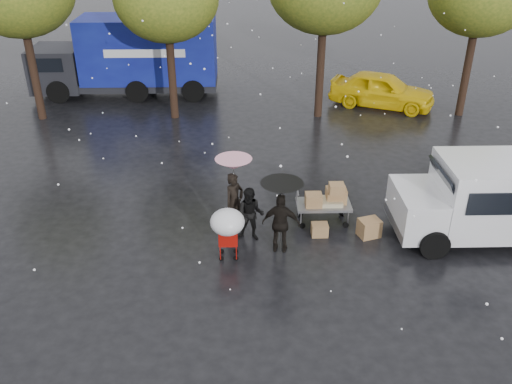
{
  "coord_description": "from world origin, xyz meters",
  "views": [
    {
      "loc": [
        -0.66,
        -11.55,
        7.95
      ],
      "look_at": [
        -0.34,
        1.0,
        1.22
      ],
      "focal_mm": 38.0,
      "sensor_mm": 36.0,
      "label": 1
    }
  ],
  "objects_px": {
    "vendor_cart": "(327,199)",
    "shopping_cart": "(228,224)",
    "blue_truck": "(131,57)",
    "person_black": "(281,223)",
    "yellow_taxi": "(382,90)",
    "person_pink": "(234,202)",
    "white_van": "(496,198)"
  },
  "relations": [
    {
      "from": "person_pink",
      "to": "yellow_taxi",
      "type": "bearing_deg",
      "value": 13.76
    },
    {
      "from": "white_van",
      "to": "yellow_taxi",
      "type": "height_order",
      "value": "white_van"
    },
    {
      "from": "person_pink",
      "to": "yellow_taxi",
      "type": "xyz_separation_m",
      "value": [
        6.32,
        9.95,
        -0.07
      ]
    },
    {
      "from": "vendor_cart",
      "to": "blue_truck",
      "type": "height_order",
      "value": "blue_truck"
    },
    {
      "from": "shopping_cart",
      "to": "yellow_taxi",
      "type": "relative_size",
      "value": 0.33
    },
    {
      "from": "vendor_cart",
      "to": "white_van",
      "type": "bearing_deg",
      "value": -10.78
    },
    {
      "from": "person_black",
      "to": "blue_truck",
      "type": "height_order",
      "value": "blue_truck"
    },
    {
      "from": "person_black",
      "to": "shopping_cart",
      "type": "bearing_deg",
      "value": 27.34
    },
    {
      "from": "shopping_cart",
      "to": "blue_truck",
      "type": "height_order",
      "value": "blue_truck"
    },
    {
      "from": "shopping_cart",
      "to": "white_van",
      "type": "xyz_separation_m",
      "value": [
        6.98,
        0.98,
        0.1
      ]
    },
    {
      "from": "person_pink",
      "to": "blue_truck",
      "type": "xyz_separation_m",
      "value": [
        -4.79,
        12.01,
        0.92
      ]
    },
    {
      "from": "shopping_cart",
      "to": "blue_truck",
      "type": "distance_m",
      "value": 14.31
    },
    {
      "from": "person_pink",
      "to": "blue_truck",
      "type": "height_order",
      "value": "blue_truck"
    },
    {
      "from": "person_black",
      "to": "yellow_taxi",
      "type": "bearing_deg",
      "value": -104.8
    },
    {
      "from": "vendor_cart",
      "to": "blue_truck",
      "type": "distance_m",
      "value": 13.86
    },
    {
      "from": "person_black",
      "to": "blue_truck",
      "type": "relative_size",
      "value": 0.2
    },
    {
      "from": "vendor_cart",
      "to": "shopping_cart",
      "type": "distance_m",
      "value": 3.25
    },
    {
      "from": "vendor_cart",
      "to": "shopping_cart",
      "type": "relative_size",
      "value": 1.04
    },
    {
      "from": "person_pink",
      "to": "vendor_cart",
      "type": "distance_m",
      "value": 2.56
    },
    {
      "from": "person_pink",
      "to": "shopping_cart",
      "type": "height_order",
      "value": "person_pink"
    },
    {
      "from": "person_black",
      "to": "yellow_taxi",
      "type": "distance_m",
      "value": 12.18
    },
    {
      "from": "shopping_cart",
      "to": "person_pink",
      "type": "bearing_deg",
      "value": 84.39
    },
    {
      "from": "person_black",
      "to": "shopping_cart",
      "type": "relative_size",
      "value": 1.11
    },
    {
      "from": "vendor_cart",
      "to": "shopping_cart",
      "type": "bearing_deg",
      "value": -146.3
    },
    {
      "from": "white_van",
      "to": "person_black",
      "type": "bearing_deg",
      "value": -174.27
    },
    {
      "from": "white_van",
      "to": "yellow_taxi",
      "type": "distance_m",
      "value": 10.5
    },
    {
      "from": "vendor_cart",
      "to": "blue_truck",
      "type": "xyz_separation_m",
      "value": [
        -7.33,
        11.72,
        1.03
      ]
    },
    {
      "from": "vendor_cart",
      "to": "white_van",
      "type": "height_order",
      "value": "white_van"
    },
    {
      "from": "person_pink",
      "to": "yellow_taxi",
      "type": "relative_size",
      "value": 0.37
    },
    {
      "from": "person_pink",
      "to": "blue_truck",
      "type": "relative_size",
      "value": 0.2
    },
    {
      "from": "person_black",
      "to": "blue_truck",
      "type": "distance_m",
      "value": 14.43
    },
    {
      "from": "person_black",
      "to": "blue_truck",
      "type": "xyz_separation_m",
      "value": [
        -5.97,
        13.1,
        0.94
      ]
    }
  ]
}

